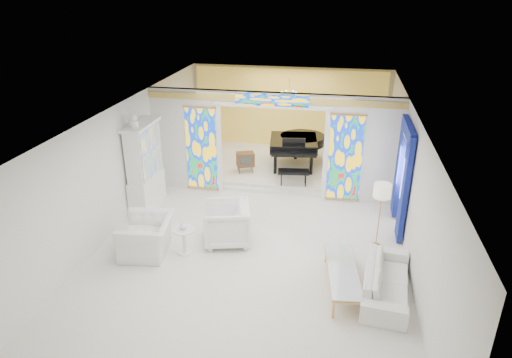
% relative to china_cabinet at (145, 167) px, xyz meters
% --- Properties ---
extents(floor, '(12.00, 12.00, 0.00)m').
position_rel_china_cabinet_xyz_m(floor, '(3.22, -0.60, -1.17)').
color(floor, silver).
rests_on(floor, ground).
extents(ceiling, '(7.00, 12.00, 0.02)m').
position_rel_china_cabinet_xyz_m(ceiling, '(3.22, -0.60, 1.83)').
color(ceiling, silver).
rests_on(ceiling, wall_back).
extents(wall_back, '(7.00, 0.02, 3.00)m').
position_rel_china_cabinet_xyz_m(wall_back, '(3.22, 5.40, 0.33)').
color(wall_back, silver).
rests_on(wall_back, floor).
extents(wall_left, '(0.02, 12.00, 3.00)m').
position_rel_china_cabinet_xyz_m(wall_left, '(-0.28, -0.60, 0.33)').
color(wall_left, silver).
rests_on(wall_left, floor).
extents(wall_right, '(0.02, 12.00, 3.00)m').
position_rel_china_cabinet_xyz_m(wall_right, '(6.72, -0.60, 0.33)').
color(wall_right, silver).
rests_on(wall_right, floor).
extents(partition_wall, '(7.00, 0.22, 3.00)m').
position_rel_china_cabinet_xyz_m(partition_wall, '(3.22, 1.40, 0.48)').
color(partition_wall, silver).
rests_on(partition_wall, floor).
extents(stained_glass_left, '(0.90, 0.04, 2.40)m').
position_rel_china_cabinet_xyz_m(stained_glass_left, '(1.19, 1.29, 0.13)').
color(stained_glass_left, gold).
rests_on(stained_glass_left, partition_wall).
extents(stained_glass_right, '(0.90, 0.04, 2.40)m').
position_rel_china_cabinet_xyz_m(stained_glass_right, '(5.25, 1.29, 0.13)').
color(stained_glass_right, gold).
rests_on(stained_glass_right, partition_wall).
extents(stained_glass_transom, '(2.00, 0.04, 0.34)m').
position_rel_china_cabinet_xyz_m(stained_glass_transom, '(3.22, 1.29, 1.65)').
color(stained_glass_transom, gold).
rests_on(stained_glass_transom, partition_wall).
extents(alcove_platform, '(6.80, 3.80, 0.18)m').
position_rel_china_cabinet_xyz_m(alcove_platform, '(3.22, 3.50, -1.08)').
color(alcove_platform, silver).
rests_on(alcove_platform, floor).
extents(gold_curtain_back, '(6.70, 0.10, 2.90)m').
position_rel_china_cabinet_xyz_m(gold_curtain_back, '(3.22, 5.28, 0.33)').
color(gold_curtain_back, '#FDDD58').
rests_on(gold_curtain_back, wall_back).
extents(chandelier, '(0.48, 0.48, 0.30)m').
position_rel_china_cabinet_xyz_m(chandelier, '(3.42, 3.40, 1.38)').
color(chandelier, '#C48C44').
rests_on(chandelier, ceiling).
extents(blue_drapes, '(0.14, 1.85, 2.65)m').
position_rel_china_cabinet_xyz_m(blue_drapes, '(6.62, 0.10, 0.41)').
color(blue_drapes, navy).
rests_on(blue_drapes, wall_right).
extents(china_cabinet, '(0.56, 1.46, 2.72)m').
position_rel_china_cabinet_xyz_m(china_cabinet, '(0.00, 0.00, 0.00)').
color(china_cabinet, white).
rests_on(china_cabinet, floor).
extents(armchair_left, '(1.27, 1.41, 0.82)m').
position_rel_china_cabinet_xyz_m(armchair_left, '(0.92, -2.19, -0.76)').
color(armchair_left, silver).
rests_on(armchair_left, floor).
extents(armchair_right, '(1.29, 1.27, 0.97)m').
position_rel_china_cabinet_xyz_m(armchair_right, '(2.59, -1.43, -0.68)').
color(armchair_right, white).
rests_on(armchair_right, floor).
extents(sofa, '(1.07, 2.24, 0.63)m').
position_rel_china_cabinet_xyz_m(sofa, '(6.17, -2.76, -0.85)').
color(sofa, white).
rests_on(sofa, floor).
extents(side_table, '(0.64, 0.64, 0.62)m').
position_rel_china_cabinet_xyz_m(side_table, '(1.77, -2.09, -0.76)').
color(side_table, white).
rests_on(side_table, floor).
extents(vase, '(0.21, 0.21, 0.18)m').
position_rel_china_cabinet_xyz_m(vase, '(1.77, -2.09, -0.45)').
color(vase, white).
rests_on(vase, side_table).
extents(coffee_table, '(0.84, 2.03, 0.44)m').
position_rel_china_cabinet_xyz_m(coffee_table, '(5.31, -2.74, -0.77)').
color(coffee_table, silver).
rests_on(coffee_table, floor).
extents(floor_lamp, '(0.50, 0.50, 1.61)m').
position_rel_china_cabinet_xyz_m(floor_lamp, '(6.08, -0.99, 0.20)').
color(floor_lamp, '#C48C44').
rests_on(floor_lamp, floor).
extents(grand_piano, '(1.90, 2.95, 1.12)m').
position_rel_china_cabinet_xyz_m(grand_piano, '(3.74, 3.41, -0.23)').
color(grand_piano, black).
rests_on(grand_piano, alcove_platform).
extents(tv_console, '(0.64, 0.54, 0.63)m').
position_rel_china_cabinet_xyz_m(tv_console, '(2.21, 2.51, -0.58)').
color(tv_console, brown).
rests_on(tv_console, alcove_platform).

